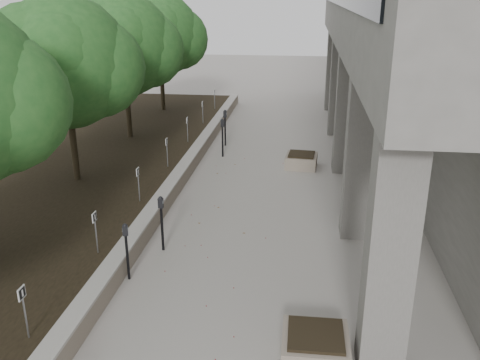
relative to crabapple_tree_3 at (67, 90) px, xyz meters
The scene contains 19 objects.
retaining_wall 4.25m from the crabapple_tree_3, 18.58° to the left, with size 0.39×26.00×0.50m, color gray, non-canonical shape.
planting_bed 3.16m from the crabapple_tree_3, 124.99° to the left, with size 7.00×26.00×0.40m, color black.
crabapple_tree_3 is the anchor object (origin of this frame).
crabapple_tree_4 5.00m from the crabapple_tree_3, 90.00° to the left, with size 4.60×4.00×5.44m, color #225721, non-canonical shape.
crabapple_tree_5 10.00m from the crabapple_tree_3, 90.00° to the left, with size 4.60×4.00×5.44m, color #225721, non-canonical shape.
parking_sign_2 8.20m from the crabapple_tree_3, 71.91° to the right, with size 0.04×0.22×0.96m, color black, non-canonical shape.
parking_sign_3 5.59m from the crabapple_tree_3, 61.43° to the right, with size 0.04×0.22×0.96m, color black, non-canonical shape.
parking_sign_4 3.64m from the crabapple_tree_3, 31.48° to the right, with size 0.04×0.22×0.96m, color black, non-canonical shape.
parking_sign_5 3.64m from the crabapple_tree_3, 31.48° to the left, with size 0.04×0.22×0.96m, color black, non-canonical shape.
parking_sign_6 5.59m from the crabapple_tree_3, 61.43° to the left, with size 0.04×0.22×0.96m, color black, non-canonical shape.
parking_sign_7 8.20m from the crabapple_tree_3, 71.91° to the left, with size 0.04×0.22×0.96m, color black, non-canonical shape.
parking_sign_8 11.01m from the crabapple_tree_3, 76.87° to the left, with size 0.04×0.22×0.96m, color black, non-canonical shape.
parking_meter_2 6.34m from the crabapple_tree_3, 56.17° to the right, with size 0.13×0.09×1.31m, color black, non-canonical shape.
parking_meter_3 5.57m from the crabapple_tree_3, 43.69° to the right, with size 0.14×0.10×1.38m, color black, non-canonical shape.
parking_meter_4 6.10m from the crabapple_tree_3, 46.40° to the left, with size 0.14×0.10×1.44m, color black, non-canonical shape.
parking_meter_5 7.10m from the crabapple_tree_3, 56.03° to the left, with size 0.14×0.10×1.45m, color black, non-canonical shape.
planter_front 10.39m from the crabapple_tree_3, 44.10° to the right, with size 1.10×1.10×0.51m, color gray, non-canonical shape.
planter_back 8.04m from the crabapple_tree_3, 25.22° to the left, with size 1.06×1.06×0.49m, color gray, non-canonical shape.
berry_scatter 6.38m from the crabapple_tree_3, 32.55° to the right, with size 3.30×14.10×0.02m, color maroon, non-canonical shape.
Camera 1 is at (2.03, -6.16, 5.79)m, focal length 38.69 mm.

